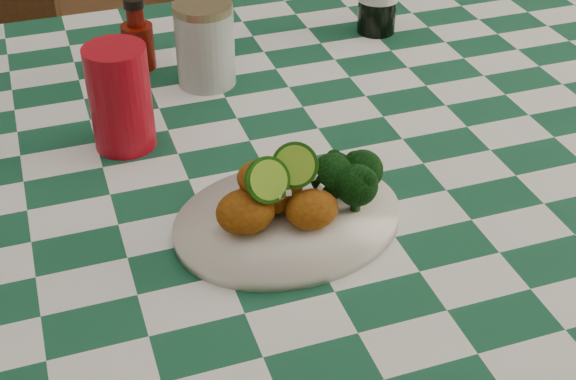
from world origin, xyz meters
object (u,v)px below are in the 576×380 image
object	(u,v)px
plate	(288,221)
red_tumbler	(120,98)
dining_table	(256,337)
wooden_chair_right	(257,81)
ketchup_bottle	(137,33)
mason_jar	(205,44)
fried_chicken_pile	(283,188)

from	to	relation	value
plate	red_tumbler	world-z (taller)	red_tumbler
red_tumbler	dining_table	bearing A→B (deg)	-15.89
plate	wooden_chair_right	xyz separation A→B (m)	(0.23, 0.91, -0.32)
plate	ketchup_bottle	bearing A→B (deg)	100.96
mason_jar	wooden_chair_right	xyz separation A→B (m)	(0.24, 0.53, -0.37)
plate	ketchup_bottle	world-z (taller)	ketchup_bottle
dining_table	ketchup_bottle	xyz separation A→B (m)	(-0.10, 0.27, 0.45)
dining_table	wooden_chair_right	world-z (taller)	wooden_chair_right
ketchup_bottle	wooden_chair_right	world-z (taller)	wooden_chair_right
dining_table	red_tumbler	world-z (taller)	red_tumbler
fried_chicken_pile	wooden_chair_right	bearing A→B (deg)	75.26
wooden_chair_right	ketchup_bottle	bearing A→B (deg)	-143.16
ketchup_bottle	wooden_chair_right	bearing A→B (deg)	53.50
fried_chicken_pile	wooden_chair_right	size ratio (longest dim) A/B	0.14
plate	red_tumbler	bearing A→B (deg)	121.76
dining_table	ketchup_bottle	world-z (taller)	ketchup_bottle
red_tumbler	wooden_chair_right	bearing A→B (deg)	59.84
plate	mason_jar	size ratio (longest dim) A/B	2.14
fried_chicken_pile	ketchup_bottle	size ratio (longest dim) A/B	1.12
fried_chicken_pile	plate	bearing A→B (deg)	0.00
dining_table	mason_jar	xyz separation A→B (m)	(-0.01, 0.19, 0.46)
dining_table	fried_chicken_pile	bearing A→B (deg)	-95.10
red_tumbler	mason_jar	bearing A→B (deg)	42.80
dining_table	fried_chicken_pile	world-z (taller)	fried_chicken_pile
mason_jar	red_tumbler	bearing A→B (deg)	-137.20
fried_chicken_pile	red_tumbler	xyz separation A→B (m)	(-0.15, 0.25, 0.01)
fried_chicken_pile	red_tumbler	distance (m)	0.29
dining_table	red_tumbler	size ratio (longest dim) A/B	11.29
plate	wooden_chair_right	distance (m)	1.00
ketchup_bottle	fried_chicken_pile	bearing A→B (deg)	-79.77
dining_table	plate	world-z (taller)	plate
dining_table	fried_chicken_pile	xyz separation A→B (m)	(-0.02, -0.20, 0.45)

